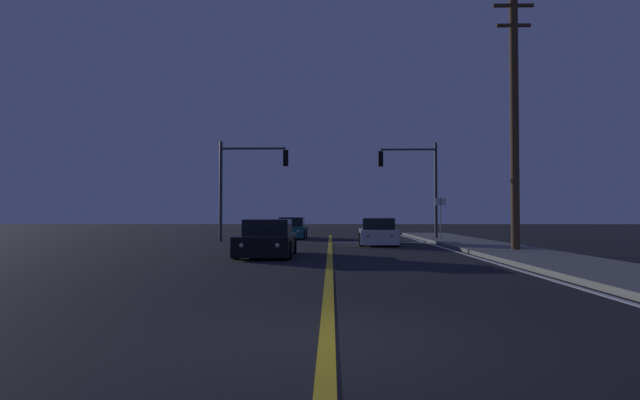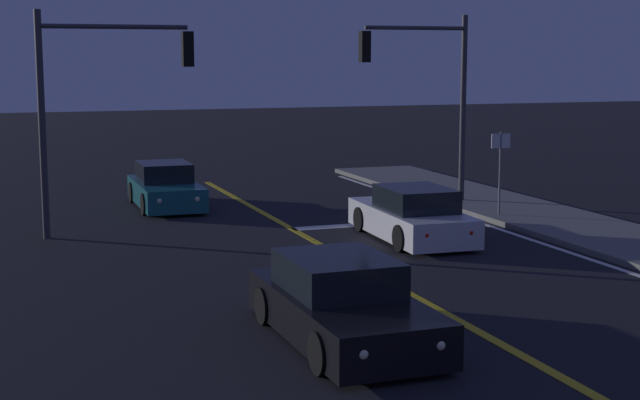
% 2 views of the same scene
% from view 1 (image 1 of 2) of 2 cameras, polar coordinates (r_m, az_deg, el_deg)
% --- Properties ---
extents(ground_plane, '(160.00, 160.00, 0.00)m').
position_cam_1_polar(ground_plane, '(6.63, 0.74, -14.76)').
color(ground_plane, black).
extents(sidewalk_right, '(3.20, 43.94, 0.15)m').
position_cam_1_polar(sidewalk_right, '(19.97, 21.67, -5.58)').
color(sidewalk_right, slate).
rests_on(sidewalk_right, ground).
extents(lane_line_center, '(0.20, 41.49, 0.01)m').
position_cam_1_polar(lane_line_center, '(18.72, 1.04, -6.18)').
color(lane_line_center, gold).
rests_on(lane_line_center, ground).
extents(lane_line_edge_right, '(0.16, 41.49, 0.01)m').
position_cam_1_polar(lane_line_edge_right, '(19.40, 16.52, -5.95)').
color(lane_line_edge_right, white).
rests_on(lane_line_edge_right, ground).
extents(stop_bar, '(5.40, 0.50, 0.01)m').
position_cam_1_polar(stop_bar, '(29.52, 6.37, -4.48)').
color(stop_bar, white).
rests_on(stop_bar, ground).
extents(car_parked_curb_teal, '(1.87, 4.19, 1.34)m').
position_cam_1_polar(car_parked_curb_teal, '(34.34, -3.01, -3.11)').
color(car_parked_curb_teal, '#195960').
rests_on(car_parked_curb_teal, ground).
extents(car_mid_block_black, '(2.01, 4.53, 1.34)m').
position_cam_1_polar(car_mid_block_black, '(19.85, -5.62, -4.24)').
color(car_mid_block_black, black).
rests_on(car_mid_block_black, ground).
extents(car_far_approaching_white, '(2.01, 4.52, 1.34)m').
position_cam_1_polar(car_far_approaching_white, '(27.16, 6.14, -3.51)').
color(car_far_approaching_white, silver).
rests_on(car_far_approaching_white, ground).
extents(traffic_signal_near_right, '(3.47, 0.28, 5.75)m').
position_cam_1_polar(traffic_signal_near_right, '(32.13, 10.04, 2.56)').
color(traffic_signal_near_right, '#38383D').
rests_on(traffic_signal_near_right, ground).
extents(traffic_signal_far_left, '(3.91, 0.28, 5.66)m').
position_cam_1_polar(traffic_signal_far_left, '(30.74, -7.90, 2.68)').
color(traffic_signal_far_left, '#38383D').
rests_on(traffic_signal_far_left, ground).
extents(utility_pole_right, '(1.60, 0.34, 10.44)m').
position_cam_1_polar(utility_pole_right, '(22.84, 19.90, 8.24)').
color(utility_pole_right, '#4C3823').
rests_on(utility_pole_right, ground).
extents(street_sign_corner, '(0.56, 0.07, 2.46)m').
position_cam_1_polar(street_sign_corner, '(29.45, 12.66, -1.25)').
color(street_sign_corner, slate).
rests_on(street_sign_corner, ground).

